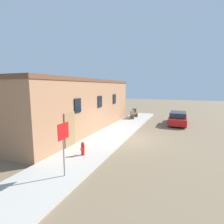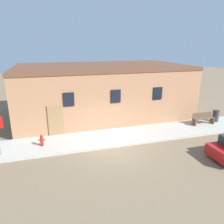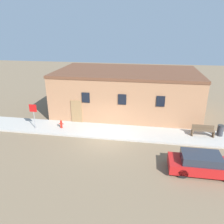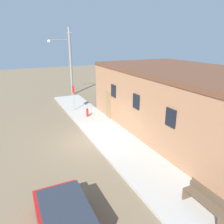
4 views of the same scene
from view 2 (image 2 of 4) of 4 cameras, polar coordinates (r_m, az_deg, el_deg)
ground_plane at (r=13.24m, az=0.50°, el=-9.37°), size 80.00×80.00×0.00m
sidewalk at (r=14.39m, az=-1.09°, el=-6.78°), size 22.98×2.72×0.14m
brick_building at (r=18.81m, az=-2.60°, el=5.65°), size 13.82×7.85×4.30m
fire_hydrant at (r=13.68m, az=-17.89°, el=-7.05°), size 0.38×0.18×0.70m
bench at (r=17.82m, az=22.71°, el=-1.54°), size 1.69×0.44×0.87m
trash_bin at (r=18.88m, az=25.45°, el=-0.90°), size 0.50×0.50×0.89m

